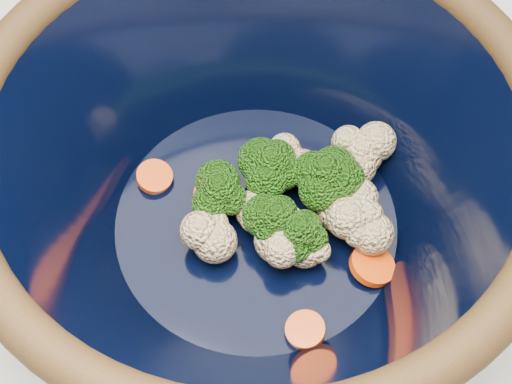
% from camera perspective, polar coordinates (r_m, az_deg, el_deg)
% --- Properties ---
extents(counter, '(1.20, 1.20, 0.90)m').
position_cam_1_polar(counter, '(1.01, 2.29, -11.85)').
color(counter, beige).
rests_on(counter, ground).
extents(mixing_bowl, '(0.38, 0.38, 0.17)m').
position_cam_1_polar(mixing_bowl, '(0.48, 0.00, 1.01)').
color(mixing_bowl, black).
rests_on(mixing_bowl, counter).
extents(vegetable_pile, '(0.21, 0.17, 0.06)m').
position_cam_1_polar(vegetable_pile, '(0.51, 3.23, -0.71)').
color(vegetable_pile, '#608442').
rests_on(vegetable_pile, mixing_bowl).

